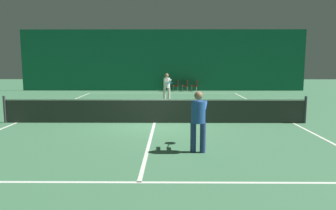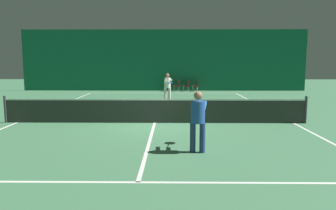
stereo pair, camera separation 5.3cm
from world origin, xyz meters
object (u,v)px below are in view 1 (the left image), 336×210
Objects in this scene: player_near at (198,117)px; courtside_chair_1 at (177,85)px; courtside_chair_0 at (167,85)px; tennis_net at (154,110)px; courtside_chair_3 at (195,85)px; player_far at (167,85)px; courtside_chair_2 at (186,85)px.

courtside_chair_1 is at bearing 11.03° from player_near.
tennis_net is at bearing -1.55° from courtside_chair_0.
courtside_chair_3 is at bearing 90.00° from courtside_chair_0.
tennis_net is at bearing -10.98° from courtside_chair_3.
player_near reaches higher than tennis_net.
player_near is 17.64m from courtside_chair_0.
courtside_chair_1 is (0.75, 0.00, 0.00)m from courtside_chair_0.
tennis_net is at bearing -4.73° from courtside_chair_1.
courtside_chair_2 is (1.45, 6.67, -0.50)m from player_far.
courtside_chair_1 is 1.00× the size of courtside_chair_2.
tennis_net is 6.83m from player_far.
courtside_chair_2 is 0.75m from courtside_chair_3.
tennis_net is at bearing 28.69° from player_near.
courtside_chair_1 is at bearing 164.57° from player_far.
courtside_chair_3 is at bearing 90.00° from courtside_chair_1.
player_near is 10.97m from player_far.
courtside_chair_2 and courtside_chair_3 have the same top height.
tennis_net is 14.29× the size of courtside_chair_2.
courtside_chair_2 is at bearing 158.29° from player_far.
player_far is 6.73m from courtside_chair_1.
courtside_chair_3 is (2.61, 13.47, -0.03)m from tennis_net.
player_near is 17.65m from courtside_chair_3.
courtside_chair_0 is (-1.02, 17.60, -0.48)m from player_near.
tennis_net is 13.60m from courtside_chair_2.
player_far is 6.69m from courtside_chair_0.
player_near is at bearing -3.99° from courtside_chair_3.
courtside_chair_1 is (1.11, 13.47, -0.03)m from tennis_net.
courtside_chair_1 is at bearing 90.00° from courtside_chair_0.
tennis_net reaches higher than courtside_chair_1.
courtside_chair_1 is (-0.27, 17.60, -0.48)m from player_near.
courtside_chair_3 is at bearing 90.00° from courtside_chair_2.
courtside_chair_3 is (0.75, 0.00, 0.00)m from courtside_chair_2.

